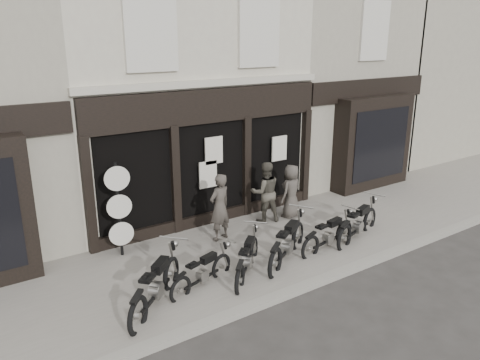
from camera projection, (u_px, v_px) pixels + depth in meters
ground_plane at (276, 264)px, 11.20m from camera, size 90.00×90.00×0.00m
pavement at (254, 249)px, 11.89m from camera, size 30.00×4.20×0.12m
kerb at (312, 284)px, 10.19m from camera, size 30.00×0.25×0.13m
central_building at (161, 74)px, 14.68m from camera, size 7.30×6.22×8.34m
neighbour_right at (312, 68)px, 18.08m from camera, size 5.60×6.73×8.34m
filler_right at (435, 61)px, 22.55m from camera, size 11.00×6.00×8.20m
motorcycle_0 at (156, 289)px, 9.24m from camera, size 1.92×1.78×1.13m
motorcycle_1 at (203, 275)px, 9.98m from camera, size 1.82×0.82×0.90m
motorcycle_2 at (247, 261)px, 10.48m from camera, size 1.71×1.60×1.01m
motorcycle_3 at (287, 246)px, 11.15m from camera, size 2.13×1.48×1.13m
motorcycle_4 at (328, 237)px, 11.77m from camera, size 2.05×0.64×0.99m
motorcycle_5 at (358, 226)px, 12.35m from camera, size 2.19×0.99×1.08m
man_left at (220, 207)px, 12.05m from camera, size 0.73×0.56×1.78m
man_centre at (265, 192)px, 13.27m from camera, size 1.02×0.91×1.76m
man_right at (291, 191)px, 13.61m from camera, size 0.89×0.72×1.58m
advert_sign_post at (119, 214)px, 11.09m from camera, size 0.60×0.38×2.46m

